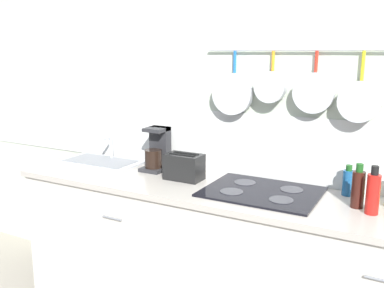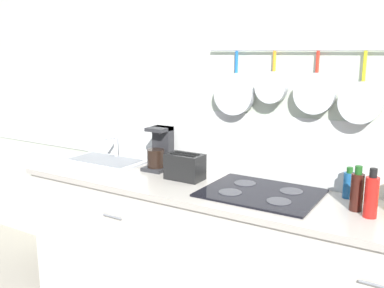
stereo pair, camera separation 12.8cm
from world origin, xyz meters
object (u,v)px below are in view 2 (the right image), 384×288
at_px(bottle_vinegar, 349,184).
at_px(bottle_dish_soap, 357,191).
at_px(coffee_maker, 160,151).
at_px(toaster, 185,167).
at_px(bottle_olive_oil, 371,196).

bearing_deg(bottle_vinegar, bottle_dish_soap, -67.23).
distance_m(coffee_maker, bottle_dish_soap, 1.31).
xyz_separation_m(coffee_maker, toaster, (0.28, -0.12, -0.04)).
relative_size(coffee_maker, toaster, 1.17).
distance_m(bottle_dish_soap, bottle_olive_oil, 0.10).
relative_size(coffee_maker, bottle_dish_soap, 1.25).
bearing_deg(bottle_vinegar, coffee_maker, -177.64).
height_order(toaster, bottle_dish_soap, bottle_dish_soap).
bearing_deg(bottle_dish_soap, coffee_maker, 174.42).
bearing_deg(coffee_maker, bottle_dish_soap, -5.58).
xyz_separation_m(coffee_maker, bottle_vinegar, (1.23, 0.05, -0.05)).
height_order(bottle_dish_soap, bottle_olive_oil, bottle_olive_oil).
height_order(toaster, bottle_olive_oil, bottle_olive_oil).
xyz_separation_m(coffee_maker, bottle_olive_oil, (1.38, -0.19, -0.01)).
xyz_separation_m(toaster, bottle_vinegar, (0.96, 0.17, -0.01)).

